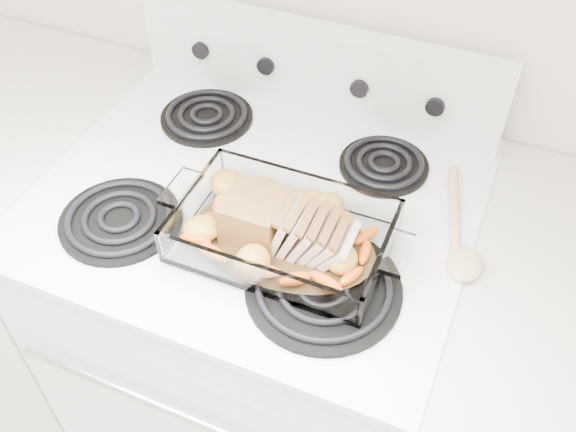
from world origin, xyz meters
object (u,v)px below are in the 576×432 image
at_px(electric_range, 264,333).
at_px(baking_dish, 283,236).
at_px(counter_left, 35,253).
at_px(pork_roast, 276,223).

distance_m(electric_range, baking_dish, 0.50).
xyz_separation_m(counter_left, baking_dish, (0.76, -0.10, 0.50)).
relative_size(electric_range, counter_left, 1.20).
distance_m(counter_left, pork_roast, 0.92).
xyz_separation_m(electric_range, pork_roast, (0.08, -0.10, 0.51)).
distance_m(electric_range, pork_roast, 0.52).
height_order(electric_range, pork_roast, electric_range).
relative_size(counter_left, pork_roast, 4.27).
xyz_separation_m(counter_left, pork_roast, (0.75, -0.10, 0.52)).
distance_m(counter_left, baking_dish, 0.91).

